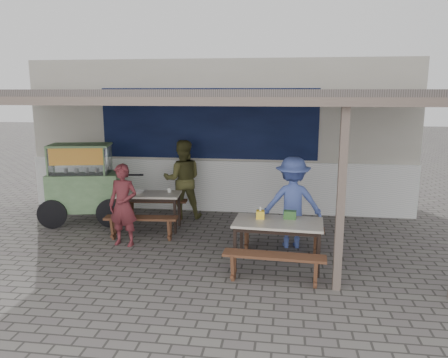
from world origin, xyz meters
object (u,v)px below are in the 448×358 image
bench_right_wall (281,233)px  donation_box (290,215)px  bench_left_wall (156,205)px  patron_wall_side (183,179)px  table_right (278,226)px  table_left (148,197)px  patron_street_side (123,205)px  patron_right_table (292,202)px  vendor_cart (84,181)px  bench_left_street (141,223)px  bench_right_street (274,262)px  tissue_box (260,215)px  condiment_jar (169,190)px  condiment_bowl (138,192)px

bench_right_wall → donation_box: size_ratio=7.64×
bench_left_wall → patron_wall_side: bearing=19.4°
table_right → patron_wall_side: size_ratio=0.83×
table_left → patron_street_side: bearing=-104.5°
bench_right_wall → patron_right_table: (0.19, 0.29, 0.49)m
bench_left_wall → vendor_cart: bearing=-169.4°
bench_left_street → bench_right_street: (2.55, -1.59, 0.00)m
bench_right_wall → patron_street_side: patron_street_side is taller
bench_right_street → patron_right_table: bearing=83.9°
table_left → donation_box: bearing=-31.3°
tissue_box → donation_box: size_ratio=0.67×
patron_wall_side → tissue_box: size_ratio=13.20×
tissue_box → donation_box: same height
table_left → bench_left_wall: size_ratio=0.95×
patron_wall_side → condiment_jar: patron_wall_side is taller
donation_box → condiment_bowl: 3.33m
bench_left_wall → condiment_bowl: 0.82m
bench_right_wall → patron_wall_side: size_ratio=0.87×
bench_left_street → patron_wall_side: (0.44, 1.57, 0.54)m
bench_right_street → bench_right_wall: same height
bench_right_wall → tissue_box: 0.79m
vendor_cart → patron_street_side: 1.82m
bench_right_wall → patron_street_side: size_ratio=1.00×
bench_right_street → vendor_cart: vendor_cart is taller
bench_right_wall → tissue_box: size_ratio=11.47×
table_right → bench_left_wall: bearing=143.8°
bench_left_street → bench_right_street: size_ratio=0.92×
condiment_jar → condiment_bowl: (-0.60, -0.19, -0.02)m
tissue_box → condiment_jar: bearing=140.4°
bench_left_wall → condiment_bowl: size_ratio=6.31×
condiment_jar → patron_wall_side: bearing=82.0°
patron_street_side → condiment_bowl: 0.96m
patron_wall_side → patron_right_table: patron_wall_side is taller
bench_left_street → table_right: table_right is taller
bench_right_street → condiment_bowl: 3.62m
table_left → tissue_box: (2.35, -1.45, 0.15)m
tissue_box → donation_box: bearing=6.4°
bench_left_wall → table_right: size_ratio=0.97×
table_left → patron_right_table: size_ratio=0.81×
bench_right_wall → condiment_jar: 2.57m
table_right → patron_wall_side: 3.29m
vendor_cart → condiment_jar: bearing=-14.3°
bench_left_wall → patron_wall_side: 0.82m
patron_street_side → bench_left_street: bearing=62.3°
bench_left_wall → condiment_jar: size_ratio=15.83×
bench_left_street → table_right: 2.77m
bench_right_wall → bench_left_wall: bearing=153.7°
table_right → tissue_box: (-0.29, 0.13, 0.14)m
patron_right_table → condiment_bowl: size_ratio=7.45×
patron_wall_side → donation_box: patron_wall_side is taller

